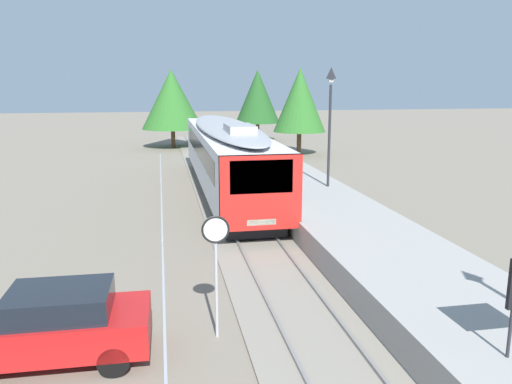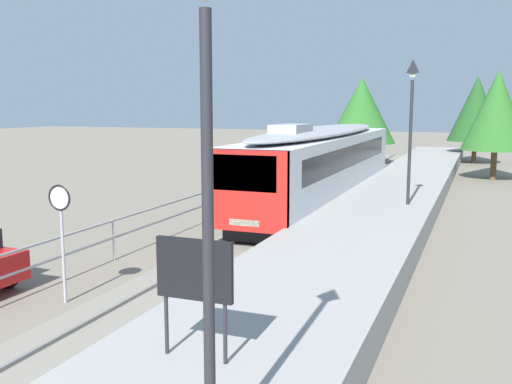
% 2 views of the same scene
% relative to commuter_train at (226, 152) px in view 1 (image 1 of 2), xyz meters
% --- Properties ---
extents(ground_plane, '(160.00, 160.00, 0.00)m').
position_rel_commuter_train_xyz_m(ground_plane, '(-3.00, -1.36, -2.14)').
color(ground_plane, slate).
extents(track_rails, '(3.20, 60.00, 0.14)m').
position_rel_commuter_train_xyz_m(track_rails, '(0.00, -1.36, -2.11)').
color(track_rails, gray).
rests_on(track_rails, ground).
extents(commuter_train, '(2.82, 18.54, 3.74)m').
position_rel_commuter_train_xyz_m(commuter_train, '(0.00, 0.00, 0.00)').
color(commuter_train, silver).
rests_on(commuter_train, track_rails).
extents(station_platform, '(3.90, 60.00, 0.90)m').
position_rel_commuter_train_xyz_m(station_platform, '(3.25, -1.36, -1.69)').
color(station_platform, '#999691').
rests_on(station_platform, ground).
extents(platform_lamp_mid_platform, '(0.34, 0.34, 5.35)m').
position_rel_commuter_train_xyz_m(platform_lamp_mid_platform, '(4.27, -3.41, 2.48)').
color(platform_lamp_mid_platform, '#232328').
rests_on(platform_lamp_mid_platform, station_platform).
extents(speed_limit_sign, '(0.61, 0.10, 2.81)m').
position_rel_commuter_train_xyz_m(speed_limit_sign, '(-2.16, -14.94, -0.02)').
color(speed_limit_sign, '#9EA0A5').
rests_on(speed_limit_sign, ground).
extents(carpark_fence, '(0.06, 36.06, 1.25)m').
position_rel_commuter_train_xyz_m(carpark_fence, '(-3.30, -11.36, -1.23)').
color(carpark_fence, '#9EA0A5').
rests_on(carpark_fence, ground).
extents(parked_hatchback_red, '(4.03, 1.82, 1.53)m').
position_rel_commuter_train_xyz_m(parked_hatchback_red, '(-5.54, -15.31, -1.35)').
color(parked_hatchback_red, red).
rests_on(parked_hatchback_red, ground).
extents(tree_behind_carpark, '(4.07, 4.07, 6.74)m').
position_rel_commuter_train_xyz_m(tree_behind_carpark, '(7.47, 13.21, 2.14)').
color(tree_behind_carpark, brown).
rests_on(tree_behind_carpark, ground).
extents(tree_behind_station_far, '(4.31, 4.31, 6.86)m').
position_rel_commuter_train_xyz_m(tree_behind_station_far, '(6.16, 23.80, 2.17)').
color(tree_behind_station_far, brown).
rests_on(tree_behind_station_far, ground).
extents(tree_distant_left, '(5.29, 5.29, 6.74)m').
position_rel_commuter_train_xyz_m(tree_distant_left, '(-2.16, 19.80, 2.06)').
color(tree_distant_left, brown).
rests_on(tree_distant_left, ground).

